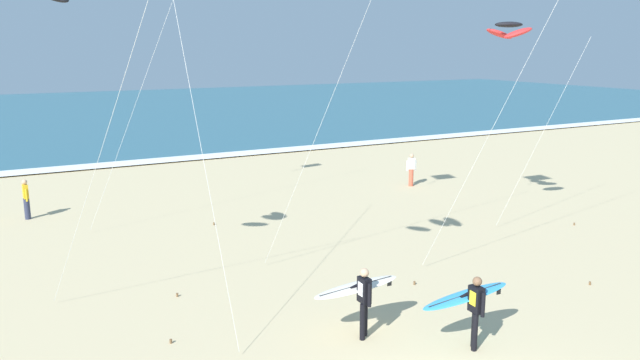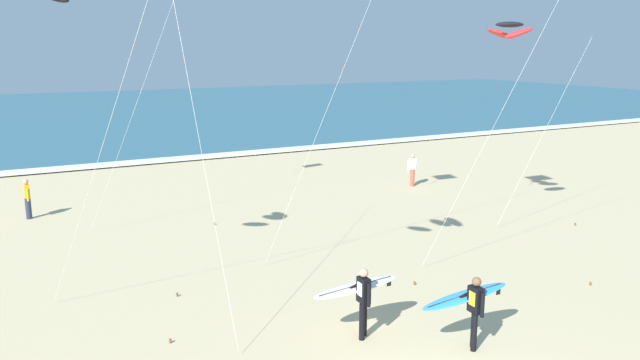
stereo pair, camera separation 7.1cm
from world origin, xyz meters
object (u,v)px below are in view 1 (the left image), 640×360
object	(u,v)px
surfer_trailing	(360,293)
bystander_yellow_top	(26,199)
kite_arc_charcoal_low	(509,31)
bystander_white_top	(411,170)
surfer_third	(471,302)

from	to	relation	value
surfer_trailing	bystander_yellow_top	size ratio (longest dim) A/B	1.40
surfer_trailing	kite_arc_charcoal_low	bearing A→B (deg)	29.05
kite_arc_charcoal_low	bystander_yellow_top	bearing A→B (deg)	148.11
bystander_yellow_top	bystander_white_top	xyz separation A→B (m)	(16.77, -2.29, 0.00)
bystander_white_top	surfer_third	bearing A→B (deg)	-121.59
bystander_white_top	surfer_trailing	bearing A→B (deg)	-130.40
surfer_trailing	kite_arc_charcoal_low	world-z (taller)	kite_arc_charcoal_low
surfer_third	bystander_white_top	xyz separation A→B (m)	(8.58, 13.95, -0.24)
bystander_yellow_top	bystander_white_top	distance (m)	16.93
bystander_yellow_top	bystander_white_top	size ratio (longest dim) A/B	1.00
bystander_yellow_top	kite_arc_charcoal_low	bearing A→B (deg)	-31.89
kite_arc_charcoal_low	bystander_yellow_top	world-z (taller)	kite_arc_charcoal_low
kite_arc_charcoal_low	bystander_yellow_top	xyz separation A→B (m)	(-15.37, 9.57, -6.36)
kite_arc_charcoal_low	bystander_white_top	size ratio (longest dim) A/B	4.71
surfer_third	bystander_yellow_top	bearing A→B (deg)	116.77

